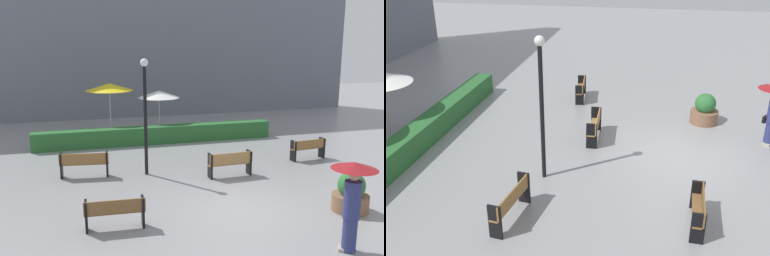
{
  "view_description": "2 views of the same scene",
  "coord_description": "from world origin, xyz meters",
  "views": [
    {
      "loc": [
        -4.44,
        -10.46,
        4.72
      ],
      "look_at": [
        -0.24,
        4.1,
        1.56
      ],
      "focal_mm": 39.34,
      "sensor_mm": 36.0,
      "label": 1
    },
    {
      "loc": [
        -12.54,
        0.93,
        6.45
      ],
      "look_at": [
        -0.22,
        3.22,
        0.82
      ],
      "focal_mm": 40.42,
      "sensor_mm": 36.0,
      "label": 2
    }
  ],
  "objects": [
    {
      "name": "bench_far_right",
      "position": [
        4.59,
        3.96,
        0.5
      ],
      "size": [
        1.54,
        0.5,
        0.83
      ],
      "color": "olive",
      "rests_on": "ground"
    },
    {
      "name": "bench_near_left",
      "position": [
        -3.55,
        -0.34,
        0.49
      ],
      "size": [
        1.55,
        0.4,
        0.81
      ],
      "color": "brown",
      "rests_on": "ground"
    },
    {
      "name": "bench_mid_center",
      "position": [
        0.79,
        2.82,
        0.52
      ],
      "size": [
        1.62,
        0.43,
        0.88
      ],
      "color": "#9E7242",
      "rests_on": "ground"
    },
    {
      "name": "ground_plane",
      "position": [
        0.0,
        0.0,
        0.0
      ],
      "size": [
        60.0,
        60.0,
        0.0
      ],
      "primitive_type": "plane",
      "color": "gray"
    },
    {
      "name": "hedge_strip",
      "position": [
        -0.7,
        8.4,
        0.4
      ],
      "size": [
        11.11,
        0.7,
        0.8
      ],
      "primitive_type": "cube",
      "color": "#28602D",
      "rests_on": "ground"
    },
    {
      "name": "planter_pot",
      "position": [
        2.94,
        -0.97,
        0.48
      ],
      "size": [
        1.01,
        1.01,
        1.13
      ],
      "color": "brown",
      "rests_on": "ground"
    },
    {
      "name": "bench_far_left",
      "position": [
        -4.14,
        4.14,
        0.54
      ],
      "size": [
        1.7,
        0.54,
        0.89
      ],
      "color": "olive",
      "rests_on": "ground"
    },
    {
      "name": "lamp_post",
      "position": [
        -2.0,
        3.89,
        2.51
      ],
      "size": [
        0.28,
        0.28,
        4.12
      ],
      "color": "black",
      "rests_on": "ground"
    }
  ]
}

